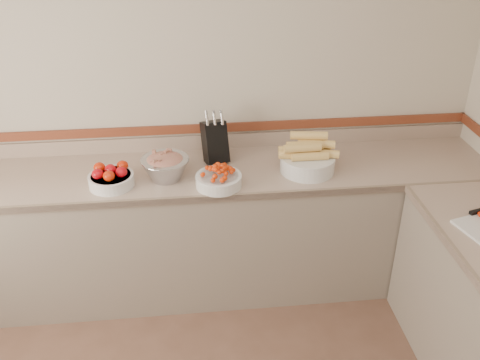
{
  "coord_description": "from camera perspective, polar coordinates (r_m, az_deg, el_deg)",
  "views": [
    {
      "loc": [
        0.06,
        -1.3,
        2.5
      ],
      "look_at": [
        0.35,
        1.35,
        1.0
      ],
      "focal_mm": 40.0,
      "sensor_mm": 36.0,
      "label": 1
    }
  ],
  "objects": [
    {
      "name": "tomato_bowl",
      "position": [
        3.27,
        -13.59,
        0.27
      ],
      "size": [
        0.27,
        0.27,
        0.13
      ],
      "color": "silver",
      "rests_on": "counter_back"
    },
    {
      "name": "rhubarb_bowl",
      "position": [
        3.27,
        -7.97,
        1.46
      ],
      "size": [
        0.29,
        0.29,
        0.17
      ],
      "color": "#B2B2BA",
      "rests_on": "counter_back"
    },
    {
      "name": "cherry_tomato_bowl",
      "position": [
        3.18,
        -2.28,
        0.19
      ],
      "size": [
        0.28,
        0.28,
        0.16
      ],
      "color": "silver",
      "rests_on": "counter_back"
    },
    {
      "name": "counter_back",
      "position": [
        3.61,
        -6.12,
        -5.31
      ],
      "size": [
        4.0,
        0.65,
        1.08
      ],
      "color": "tan",
      "rests_on": "ground_plane"
    },
    {
      "name": "corn_bowl",
      "position": [
        3.36,
        7.22,
        2.29
      ],
      "size": [
        0.38,
        0.34,
        0.25
      ],
      "color": "silver",
      "rests_on": "counter_back"
    },
    {
      "name": "back_wall",
      "position": [
        3.51,
        -6.93,
        9.18
      ],
      "size": [
        4.0,
        0.0,
        4.0
      ],
      "primitive_type": "plane",
      "rotation": [
        1.57,
        0.0,
        0.0
      ],
      "color": "#C1B49F",
      "rests_on": "ground_plane"
    },
    {
      "name": "knife_block",
      "position": [
        3.43,
        -2.7,
        4.19
      ],
      "size": [
        0.19,
        0.21,
        0.35
      ],
      "color": "black",
      "rests_on": "counter_back"
    }
  ]
}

